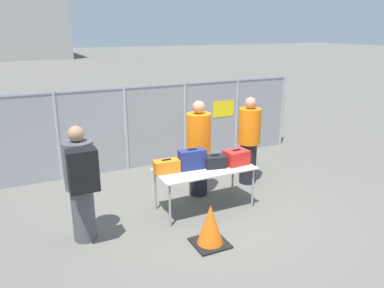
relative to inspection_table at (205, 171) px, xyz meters
The scene contains 12 objects.
ground_plane 0.72m from the inspection_table, ahead, with size 120.00×120.00×0.00m, color #605E56.
fence_section 2.56m from the inspection_table, 88.26° to the left, with size 7.37×0.07×1.92m.
inspection_table is the anchor object (origin of this frame).
suitcase_orange 0.70m from the inspection_table, behind, with size 0.45×0.24×0.24m.
suitcase_navy 0.32m from the inspection_table, 158.61° to the left, with size 0.48×0.23×0.37m.
suitcase_black 0.26m from the inspection_table, ahead, with size 0.41×0.33×0.23m.
suitcase_red 0.64m from the inspection_table, ahead, with size 0.44×0.33×0.28m.
traveler_hooded 2.15m from the inspection_table, behind, with size 0.45×0.69×1.81m.
security_worker_near 0.69m from the inspection_table, 72.94° to the left, with size 0.46×0.46×1.86m.
security_worker_far 1.56m from the inspection_table, 26.32° to the left, with size 0.45×0.45×1.82m.
utility_trailer 4.81m from the inspection_table, 63.98° to the left, with size 3.97×2.01×0.77m.
traffic_cone 1.24m from the inspection_table, 113.09° to the right, with size 0.52×0.52×0.65m.
Camera 1 is at (-2.92, -5.43, 3.13)m, focal length 35.00 mm.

